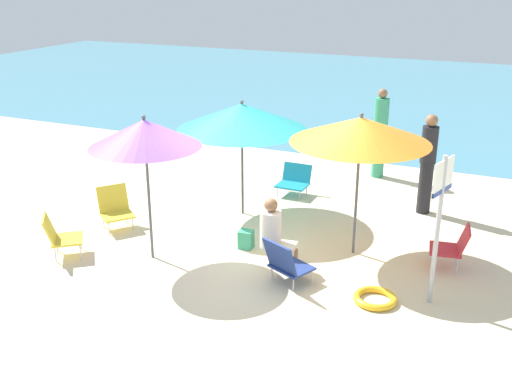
% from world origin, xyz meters
% --- Properties ---
extents(ground_plane, '(40.00, 40.00, 0.00)m').
position_xyz_m(ground_plane, '(0.00, 0.00, 0.00)').
color(ground_plane, beige).
extents(sea_water, '(40.00, 16.00, 0.01)m').
position_xyz_m(sea_water, '(0.00, 13.06, 0.00)').
color(sea_water, teal).
rests_on(sea_water, ground_plane).
extents(umbrella_orange, '(1.96, 1.96, 2.10)m').
position_xyz_m(umbrella_orange, '(1.16, 0.58, 1.86)').
color(umbrella_orange, '#4C4C51').
rests_on(umbrella_orange, ground_plane).
extents(umbrella_purple, '(1.54, 1.54, 2.11)m').
position_xyz_m(umbrella_purple, '(-1.46, -0.74, 1.85)').
color(umbrella_purple, '#4C4C51').
rests_on(umbrella_purple, ground_plane).
extents(umbrella_teal, '(2.13, 2.13, 1.96)m').
position_xyz_m(umbrella_teal, '(-0.98, 1.31, 1.68)').
color(umbrella_teal, '#4C4C51').
rests_on(umbrella_teal, ground_plane).
extents(beach_chair_a, '(0.68, 0.69, 0.65)m').
position_xyz_m(beach_chair_a, '(0.59, -0.70, 0.32)').
color(beach_chair_a, navy).
rests_on(beach_chair_a, ground_plane).
extents(beach_chair_b, '(0.57, 0.53, 0.63)m').
position_xyz_m(beach_chair_b, '(2.54, 0.66, 0.34)').
color(beach_chair_b, red).
rests_on(beach_chair_b, ground_plane).
extents(beach_chair_c, '(0.55, 0.54, 0.54)m').
position_xyz_m(beach_chair_c, '(-0.51, 2.56, 0.27)').
color(beach_chair_c, teal).
rests_on(beach_chair_c, ground_plane).
extents(beach_chair_d, '(0.69, 0.68, 0.64)m').
position_xyz_m(beach_chair_d, '(-2.69, -1.26, 0.34)').
color(beach_chair_d, gold).
rests_on(beach_chair_d, ground_plane).
extents(beach_chair_e, '(0.71, 0.70, 0.67)m').
position_xyz_m(beach_chair_e, '(-2.60, -0.05, 0.34)').
color(beach_chair_e, gold).
rests_on(beach_chair_e, ground_plane).
extents(person_a, '(0.28, 0.28, 1.77)m').
position_xyz_m(person_a, '(0.67, 4.17, 0.90)').
color(person_a, '#389970').
rests_on(person_a, ground_plane).
extents(person_b, '(0.55, 0.34, 0.98)m').
position_xyz_m(person_b, '(0.22, -0.22, 0.49)').
color(person_b, silver).
rests_on(person_b, ground_plane).
extents(person_c, '(0.27, 0.27, 1.71)m').
position_xyz_m(person_c, '(1.83, 2.60, 0.88)').
color(person_c, black).
rests_on(person_c, ground_plane).
extents(warning_sign, '(0.17, 0.49, 1.93)m').
position_xyz_m(warning_sign, '(2.42, -0.41, 1.27)').
color(warning_sign, '#ADADB2').
rests_on(warning_sign, ground_plane).
extents(swim_ring, '(0.55, 0.55, 0.09)m').
position_xyz_m(swim_ring, '(1.79, -0.67, 0.04)').
color(swim_ring, yellow).
rests_on(swim_ring, ground_plane).
extents(beach_bag, '(0.22, 0.20, 0.28)m').
position_xyz_m(beach_bag, '(-0.35, 0.08, 0.14)').
color(beach_bag, '#389970').
rests_on(beach_bag, ground_plane).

